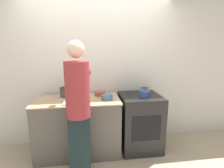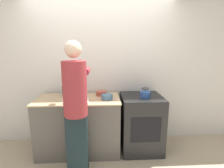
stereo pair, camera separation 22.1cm
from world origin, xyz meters
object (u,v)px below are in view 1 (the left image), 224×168
(knife, at_px, (75,101))
(kettle, at_px, (144,93))
(person, at_px, (78,105))
(canister_jar, at_px, (65,92))
(cutting_board, at_px, (76,102))
(bowl_prep, at_px, (100,93))
(oven, at_px, (140,122))

(knife, height_order, kettle, kettle)
(person, xyz_separation_m, kettle, (1.02, 0.43, 0.01))
(canister_jar, bearing_deg, cutting_board, -58.67)
(cutting_board, xyz_separation_m, bowl_prep, (0.37, 0.32, 0.03))
(kettle, height_order, bowl_prep, kettle)
(person, height_order, kettle, person)
(cutting_board, distance_m, canister_jar, 0.39)
(bowl_prep, bearing_deg, person, -115.95)
(oven, xyz_separation_m, person, (-0.99, -0.51, 0.52))
(person, relative_size, knife, 9.35)
(oven, height_order, knife, knife)
(bowl_prep, bearing_deg, cutting_board, -139.51)
(knife, height_order, canister_jar, canister_jar)
(knife, bearing_deg, oven, -13.30)
(cutting_board, distance_m, kettle, 1.07)
(cutting_board, bearing_deg, oven, 8.98)
(cutting_board, relative_size, canister_jar, 2.29)
(bowl_prep, bearing_deg, kettle, -19.33)
(knife, height_order, bowl_prep, bowl_prep)
(person, distance_m, kettle, 1.10)
(canister_jar, bearing_deg, knife, -60.19)
(oven, bearing_deg, person, -152.45)
(oven, distance_m, canister_jar, 1.35)
(oven, bearing_deg, cutting_board, -171.02)
(kettle, xyz_separation_m, bowl_prep, (-0.69, 0.24, -0.05))
(cutting_board, relative_size, knife, 1.91)
(bowl_prep, xyz_separation_m, canister_jar, (-0.58, 0.01, 0.04))
(person, xyz_separation_m, cutting_board, (-0.05, 0.35, -0.07))
(knife, xyz_separation_m, bowl_prep, (0.39, 0.32, 0.02))
(knife, bearing_deg, kettle, -18.01)
(oven, xyz_separation_m, cutting_board, (-1.03, -0.16, 0.46))
(oven, distance_m, person, 1.23)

